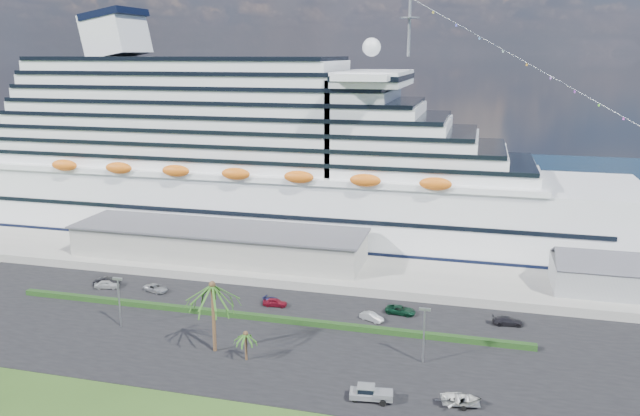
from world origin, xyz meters
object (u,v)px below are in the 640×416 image
(cruise_ship, at_px, (271,167))
(parked_car_3, at_px, (274,301))
(boat_trailer, at_px, (461,399))
(pickup_truck, at_px, (371,393))

(cruise_ship, bearing_deg, parked_car_3, -70.72)
(parked_car_3, relative_size, boat_trailer, 0.71)
(cruise_ship, xyz_separation_m, parked_car_3, (14.48, -41.38, -15.97))
(parked_car_3, distance_m, boat_trailer, 41.11)
(cruise_ship, height_order, parked_car_3, cruise_ship)
(parked_car_3, height_order, boat_trailer, boat_trailer)
(pickup_truck, distance_m, boat_trailer, 11.18)
(cruise_ship, height_order, pickup_truck, cruise_ship)
(pickup_truck, relative_size, boat_trailer, 0.96)
(cruise_ship, distance_m, boat_trailer, 82.83)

